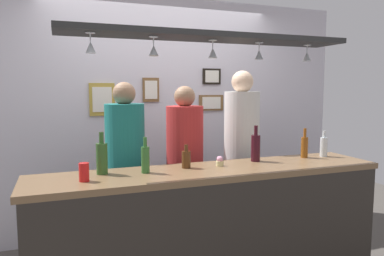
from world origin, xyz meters
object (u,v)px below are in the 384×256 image
object	(u,v)px
person_left_teal_shirt	(125,159)
cupcake	(220,161)
bottle_wine_dark_red	(256,147)
picture_frame_lower_pair	(211,103)
bottle_soda_clear	(324,146)
picture_frame_caricature	(102,99)
bottle_beer_green_import	(145,159)
drink_can	(84,172)
bottle_beer_brown_stubby	(186,159)
bottle_champagne_green	(102,158)
picture_frame_upper_small	(212,76)
bottle_beer_amber_tall	(304,146)
person_middle_red_shirt	(185,157)
picture_frame_crest	(151,90)
person_right_white_patterned_shirt	(241,143)

from	to	relation	value
person_left_teal_shirt	cupcake	world-z (taller)	person_left_teal_shirt
bottle_wine_dark_red	picture_frame_lower_pair	bearing A→B (deg)	83.65
bottle_soda_clear	picture_frame_caricature	bearing A→B (deg)	143.93
bottle_beer_green_import	drink_can	size ratio (longest dim) A/B	2.13
bottle_beer_brown_stubby	drink_can	distance (m)	0.77
person_left_teal_shirt	bottle_champagne_green	size ratio (longest dim) A/B	5.56
person_left_teal_shirt	picture_frame_upper_small	xyz separation A→B (m)	(1.14, 0.76, 0.74)
bottle_soda_clear	bottle_beer_green_import	bearing A→B (deg)	-177.60
picture_frame_upper_small	picture_frame_lower_pair	xyz separation A→B (m)	(-0.01, 0.00, -0.30)
bottle_beer_brown_stubby	picture_frame_lower_pair	size ratio (longest dim) A/B	0.60
cupcake	picture_frame_caricature	distance (m)	1.59
bottle_beer_brown_stubby	bottle_beer_green_import	world-z (taller)	bottle_beer_green_import
bottle_beer_amber_tall	drink_can	size ratio (longest dim) A/B	2.13
bottle_soda_clear	bottle_wine_dark_red	size ratio (longest dim) A/B	0.77
bottle_beer_amber_tall	picture_frame_upper_small	world-z (taller)	picture_frame_upper_small
bottle_champagne_green	bottle_beer_green_import	bearing A→B (deg)	-13.49
bottle_beer_amber_tall	picture_frame_lower_pair	bearing A→B (deg)	105.07
bottle_wine_dark_red	picture_frame_upper_small	world-z (taller)	picture_frame_upper_small
bottle_beer_amber_tall	bottle_beer_green_import	bearing A→B (deg)	-176.60
drink_can	picture_frame_caricature	xyz separation A→B (m)	(0.29, 1.46, 0.43)
cupcake	picture_frame_caricature	size ratio (longest dim) A/B	0.23
picture_frame_caricature	picture_frame_lower_pair	bearing A→B (deg)	0.00
bottle_beer_brown_stubby	bottle_beer_amber_tall	size ratio (longest dim) A/B	0.69
person_middle_red_shirt	bottle_soda_clear	distance (m)	1.25
person_left_teal_shirt	drink_can	size ratio (longest dim) A/B	13.66
person_middle_red_shirt	cupcake	xyz separation A→B (m)	(0.09, -0.57, 0.06)
person_middle_red_shirt	drink_can	world-z (taller)	person_middle_red_shirt
bottle_beer_green_import	cupcake	xyz separation A→B (m)	(0.60, 0.03, -0.07)
bottle_beer_amber_tall	bottle_soda_clear	xyz separation A→B (m)	(0.19, -0.02, -0.01)
bottle_beer_brown_stubby	picture_frame_crest	size ratio (longest dim) A/B	0.69
bottle_wine_dark_red	bottle_beer_green_import	bearing A→B (deg)	-174.43
bottle_wine_dark_red	person_left_teal_shirt	bearing A→B (deg)	153.24
picture_frame_crest	person_right_white_patterned_shirt	bearing A→B (deg)	-47.14
bottle_beer_amber_tall	picture_frame_crest	size ratio (longest dim) A/B	1.00
bottle_beer_amber_tall	bottle_wine_dark_red	xyz separation A→B (m)	(-0.48, 0.01, 0.02)
drink_can	picture_frame_crest	distance (m)	1.75
bottle_beer_green_import	picture_frame_upper_small	world-z (taller)	picture_frame_upper_small
bottle_beer_brown_stubby	bottle_wine_dark_red	bearing A→B (deg)	3.82
picture_frame_upper_small	bottle_beer_amber_tall	bearing A→B (deg)	-75.15
person_left_teal_shirt	person_middle_red_shirt	distance (m)	0.55
picture_frame_lower_pair	drink_can	bearing A→B (deg)	-136.35
bottle_soda_clear	picture_frame_caricature	xyz separation A→B (m)	(-1.77, 1.29, 0.40)
picture_frame_crest	picture_frame_lower_pair	world-z (taller)	picture_frame_crest
bottle_beer_amber_tall	drink_can	world-z (taller)	bottle_beer_amber_tall
picture_frame_crest	picture_frame_lower_pair	distance (m)	0.73
person_left_teal_shirt	bottle_beer_green_import	world-z (taller)	person_left_teal_shirt
bottle_beer_brown_stubby	bottle_champagne_green	xyz separation A→B (m)	(-0.62, 0.02, 0.05)
person_middle_red_shirt	bottle_soda_clear	size ratio (longest dim) A/B	7.11
picture_frame_crest	picture_frame_caricature	world-z (taller)	picture_frame_crest
drink_can	picture_frame_crest	size ratio (longest dim) A/B	0.47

